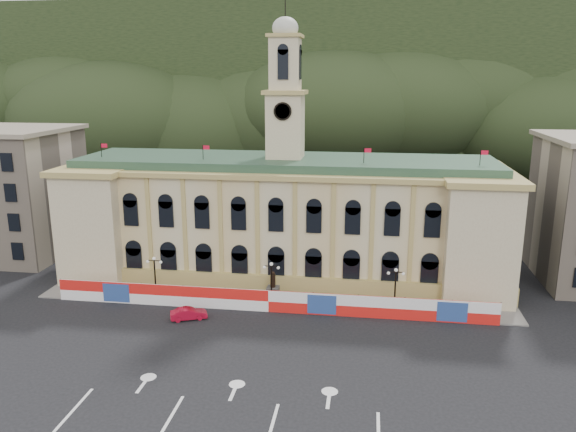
# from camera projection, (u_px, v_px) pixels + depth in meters

# --- Properties ---
(ground) EXTENTS (260.00, 260.00, 0.00)m
(ground) POSITION_uv_depth(u_px,v_px,m) (238.00, 381.00, 48.80)
(ground) COLOR black
(ground) RESTS_ON ground
(lane_markings) EXTENTS (26.00, 10.00, 0.02)m
(lane_markings) POSITION_uv_depth(u_px,v_px,m) (224.00, 414.00, 44.00)
(lane_markings) COLOR white
(lane_markings) RESTS_ON ground
(hill_ridge) EXTENTS (230.00, 80.00, 64.00)m
(hill_ridge) POSITION_uv_depth(u_px,v_px,m) (334.00, 98.00, 161.15)
(hill_ridge) COLOR black
(hill_ridge) RESTS_ON ground
(city_hall) EXTENTS (56.20, 17.60, 37.10)m
(city_hall) POSITION_uv_depth(u_px,v_px,m) (285.00, 217.00, 73.41)
(city_hall) COLOR beige
(city_hall) RESTS_ON ground
(hoarding_fence) EXTENTS (50.00, 0.44, 2.50)m
(hoarding_fence) POSITION_uv_depth(u_px,v_px,m) (269.00, 301.00, 62.95)
(hoarding_fence) COLOR red
(hoarding_fence) RESTS_ON ground
(pavement) EXTENTS (56.00, 5.50, 0.16)m
(pavement) POSITION_uv_depth(u_px,v_px,m) (273.00, 301.00, 65.82)
(pavement) COLOR slate
(pavement) RESTS_ON ground
(statue) EXTENTS (1.40, 1.40, 3.72)m
(statue) POSITION_uv_depth(u_px,v_px,m) (273.00, 292.00, 65.79)
(statue) COLOR #595651
(statue) RESTS_ON ground
(lamp_left) EXTENTS (1.96, 0.44, 5.15)m
(lamp_left) POSITION_uv_depth(u_px,v_px,m) (155.00, 274.00, 66.31)
(lamp_left) COLOR black
(lamp_left) RESTS_ON ground
(lamp_center) EXTENTS (1.96, 0.44, 5.15)m
(lamp_center) POSITION_uv_depth(u_px,v_px,m) (271.00, 280.00, 64.37)
(lamp_center) COLOR black
(lamp_center) RESTS_ON ground
(lamp_right) EXTENTS (1.96, 0.44, 5.15)m
(lamp_right) POSITION_uv_depth(u_px,v_px,m) (395.00, 286.00, 62.43)
(lamp_right) COLOR black
(lamp_right) RESTS_ON ground
(red_sedan) EXTENTS (4.16, 4.94, 1.31)m
(red_sedan) POSITION_uv_depth(u_px,v_px,m) (189.00, 314.00, 61.04)
(red_sedan) COLOR #A50B23
(red_sedan) RESTS_ON ground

